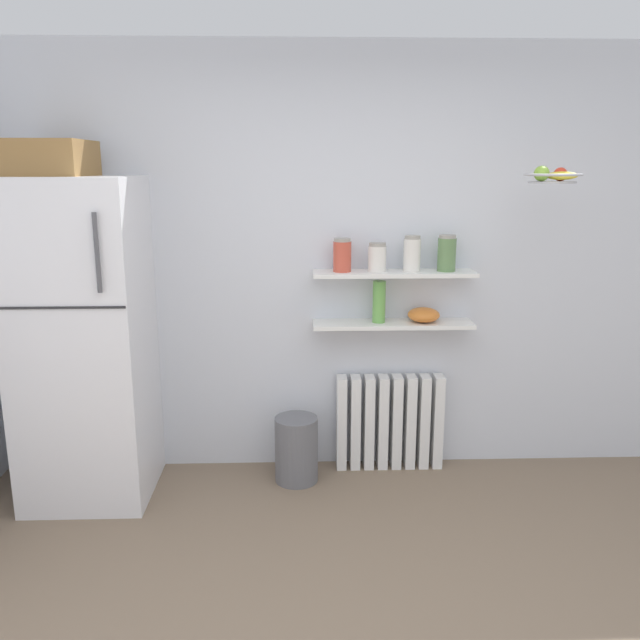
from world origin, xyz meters
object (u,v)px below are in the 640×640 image
(storage_jar_1, at_px, (377,257))
(storage_jar_3, at_px, (447,253))
(vase, at_px, (379,302))
(shelf_bowl, at_px, (424,315))
(storage_jar_2, at_px, (412,254))
(hanging_fruit_basket, at_px, (553,176))
(refrigerator, at_px, (83,335))
(trash_bin, at_px, (296,449))
(storage_jar_0, at_px, (342,255))
(radiator, at_px, (389,422))

(storage_jar_1, bearing_deg, storage_jar_3, -0.00)
(vase, xyz_separation_m, shelf_bowl, (0.27, 0.00, -0.08))
(storage_jar_1, xyz_separation_m, vase, (0.02, 0.00, -0.27))
(storage_jar_3, bearing_deg, storage_jar_2, 180.00)
(storage_jar_3, bearing_deg, hanging_fruit_basket, -34.60)
(refrigerator, relative_size, shelf_bowl, 10.44)
(refrigerator, height_order, trash_bin, refrigerator)
(trash_bin, relative_size, hanging_fruit_basket, 1.34)
(storage_jar_3, bearing_deg, trash_bin, -171.15)
(storage_jar_2, bearing_deg, storage_jar_0, 180.00)
(vase, distance_m, trash_bin, 1.03)
(storage_jar_0, relative_size, storage_jar_1, 1.16)
(refrigerator, bearing_deg, radiator, 8.18)
(storage_jar_2, bearing_deg, hanging_fruit_basket, -25.63)
(storage_jar_1, distance_m, vase, 0.27)
(radiator, relative_size, shelf_bowl, 3.48)
(storage_jar_1, bearing_deg, trash_bin, -163.94)
(storage_jar_0, height_order, storage_jar_1, storage_jar_0)
(storage_jar_2, distance_m, vase, 0.35)
(radiator, xyz_separation_m, trash_bin, (-0.59, -0.17, -0.10))
(storage_jar_0, distance_m, shelf_bowl, 0.62)
(trash_bin, distance_m, hanging_fruit_basket, 2.15)
(radiator, bearing_deg, storage_jar_3, -5.50)
(refrigerator, distance_m, shelf_bowl, 1.99)
(radiator, relative_size, trash_bin, 1.66)
(storage_jar_0, distance_m, storage_jar_3, 0.62)
(refrigerator, height_order, shelf_bowl, refrigerator)
(storage_jar_2, bearing_deg, radiator, 163.90)
(radiator, distance_m, trash_bin, 0.63)
(radiator, xyz_separation_m, storage_jar_3, (0.31, -0.03, 1.08))
(refrigerator, relative_size, hanging_fruit_basket, 6.64)
(vase, bearing_deg, storage_jar_2, 0.00)
(vase, bearing_deg, hanging_fruit_basket, -20.54)
(shelf_bowl, height_order, trash_bin, shelf_bowl)
(storage_jar_3, distance_m, trash_bin, 1.49)
(storage_jar_3, xyz_separation_m, trash_bin, (-0.90, -0.14, -1.18))
(storage_jar_0, distance_m, hanging_fruit_basket, 1.24)
(storage_jar_0, bearing_deg, storage_jar_2, -0.00)
(hanging_fruit_basket, bearing_deg, storage_jar_1, 159.81)
(radiator, distance_m, vase, 0.79)
(radiator, bearing_deg, shelf_bowl, -9.11)
(refrigerator, xyz_separation_m, trash_bin, (1.20, 0.09, -0.76))
(shelf_bowl, relative_size, hanging_fruit_basket, 0.64)
(storage_jar_0, xyz_separation_m, shelf_bowl, (0.50, -0.00, -0.37))
(storage_jar_1, xyz_separation_m, hanging_fruit_basket, (0.89, -0.33, 0.48))
(trash_bin, height_order, hanging_fruit_basket, hanging_fruit_basket)
(trash_bin, bearing_deg, storage_jar_2, 11.42)
(storage_jar_3, bearing_deg, storage_jar_1, 180.00)
(shelf_bowl, bearing_deg, trash_bin, -169.77)
(refrigerator, xyz_separation_m, radiator, (1.79, 0.26, -0.66))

